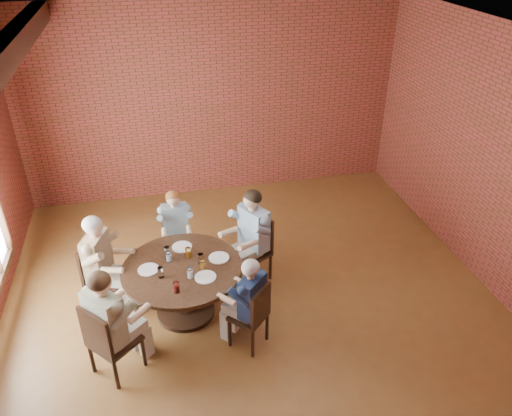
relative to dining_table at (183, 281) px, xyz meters
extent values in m
plane|color=brown|center=(0.90, -0.23, -0.53)|extent=(7.00, 7.00, 0.00)
plane|color=silver|center=(0.90, -0.23, 2.87)|extent=(7.00, 7.00, 0.00)
plane|color=maroon|center=(0.90, 3.27, 1.17)|extent=(7.00, 0.00, 7.00)
plane|color=maroon|center=(4.15, -0.23, 1.17)|extent=(0.00, 7.00, 7.00)
cylinder|color=black|center=(0.00, 0.00, -0.50)|extent=(0.75, 0.75, 0.06)
cylinder|color=black|center=(0.00, 0.00, -0.18)|extent=(0.21, 0.21, 0.64)
cylinder|color=#3C2515|center=(0.00, 0.00, 0.20)|extent=(1.49, 1.49, 0.05)
cube|color=black|center=(0.98, 0.53, -0.10)|extent=(0.62, 0.62, 0.04)
cube|color=black|center=(1.16, 0.63, 0.18)|extent=(0.25, 0.42, 0.52)
cylinder|color=black|center=(0.71, 0.61, -0.32)|extent=(0.04, 0.04, 0.41)
cylinder|color=black|center=(0.89, 0.26, -0.32)|extent=(0.04, 0.04, 0.41)
cylinder|color=black|center=(1.06, 0.80, -0.32)|extent=(0.04, 0.04, 0.41)
cylinder|color=black|center=(1.24, 0.45, -0.32)|extent=(0.04, 0.04, 0.41)
cube|color=black|center=(0.01, 1.03, -0.10)|extent=(0.38, 0.38, 0.04)
cube|color=black|center=(0.01, 1.20, 0.14)|extent=(0.38, 0.04, 0.43)
cylinder|color=black|center=(-0.15, 0.87, -0.32)|extent=(0.04, 0.04, 0.41)
cylinder|color=black|center=(0.16, 0.87, -0.32)|extent=(0.04, 0.04, 0.41)
cylinder|color=black|center=(-0.15, 1.19, -0.32)|extent=(0.04, 0.04, 0.41)
cylinder|color=black|center=(0.17, 1.19, -0.32)|extent=(0.04, 0.04, 0.41)
cube|color=black|center=(-0.96, 0.37, -0.10)|extent=(0.57, 0.57, 0.04)
cube|color=black|center=(-1.15, 0.44, 0.18)|extent=(0.20, 0.43, 0.51)
cylinder|color=black|center=(-0.85, 0.12, -0.32)|extent=(0.04, 0.04, 0.41)
cylinder|color=black|center=(-0.71, 0.48, -0.32)|extent=(0.04, 0.04, 0.41)
cylinder|color=black|center=(-1.21, 0.26, -0.32)|extent=(0.04, 0.04, 0.41)
cylinder|color=black|center=(-1.07, 0.62, -0.32)|extent=(0.04, 0.04, 0.41)
cube|color=black|center=(-0.83, -0.75, -0.10)|extent=(0.65, 0.65, 0.04)
cube|color=black|center=(-0.99, -0.89, 0.19)|extent=(0.34, 0.37, 0.53)
cylinder|color=black|center=(-0.55, -0.77, -0.32)|extent=(0.04, 0.04, 0.41)
cylinder|color=black|center=(-0.82, -0.47, -0.32)|extent=(0.04, 0.04, 0.41)
cylinder|color=black|center=(-0.85, -1.04, -0.32)|extent=(0.04, 0.04, 0.41)
cylinder|color=black|center=(-1.12, -0.74, -0.32)|extent=(0.04, 0.04, 0.41)
cube|color=black|center=(0.69, -0.68, -0.10)|extent=(0.54, 0.54, 0.04)
cube|color=black|center=(0.81, -0.80, 0.14)|extent=(0.30, 0.30, 0.44)
cylinder|color=black|center=(0.69, -0.45, -0.32)|extent=(0.04, 0.04, 0.41)
cylinder|color=black|center=(0.46, -0.68, -0.32)|extent=(0.04, 0.04, 0.41)
cylinder|color=black|center=(0.92, -0.68, -0.32)|extent=(0.04, 0.04, 0.41)
cylinder|color=black|center=(0.69, -0.91, -0.32)|extent=(0.04, 0.04, 0.41)
cylinder|color=white|center=(0.48, 0.08, 0.23)|extent=(0.26, 0.26, 0.01)
cylinder|color=white|center=(0.04, 0.42, 0.23)|extent=(0.26, 0.26, 0.01)
cylinder|color=white|center=(-0.40, 0.03, 0.23)|extent=(0.26, 0.26, 0.01)
cylinder|color=white|center=(0.26, -0.27, 0.23)|extent=(0.26, 0.26, 0.01)
cylinder|color=white|center=(0.24, 0.03, 0.29)|extent=(0.07, 0.07, 0.14)
cylinder|color=white|center=(0.10, 0.19, 0.29)|extent=(0.07, 0.07, 0.14)
cylinder|color=white|center=(-0.15, 0.27, 0.29)|extent=(0.07, 0.07, 0.14)
cylinder|color=white|center=(-0.14, 0.16, 0.29)|extent=(0.07, 0.07, 0.14)
cylinder|color=white|center=(-0.26, -0.14, 0.29)|extent=(0.07, 0.07, 0.14)
cylinder|color=white|center=(-0.10, -0.45, 0.29)|extent=(0.07, 0.07, 0.14)
cylinder|color=white|center=(0.08, -0.22, 0.29)|extent=(0.07, 0.07, 0.14)
cylinder|color=white|center=(0.25, -0.10, 0.29)|extent=(0.07, 0.07, 0.14)
cube|color=black|center=(0.29, -0.29, 0.23)|extent=(0.09, 0.15, 0.01)
camera|label=1|loc=(-0.18, -4.97, 4.01)|focal=35.00mm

